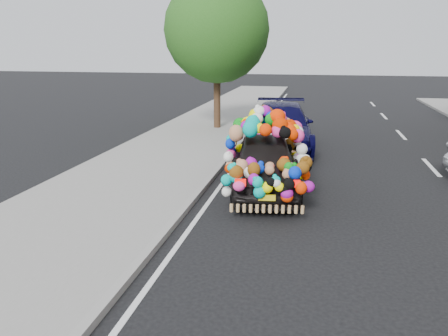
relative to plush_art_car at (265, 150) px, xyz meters
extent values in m
plane|color=black|center=(0.89, -1.94, -1.00)|extent=(100.00, 100.00, 0.00)
cube|color=gray|center=(-3.41, -1.94, -0.94)|extent=(4.00, 60.00, 0.12)
cube|color=gray|center=(-1.46, -1.94, -0.94)|extent=(0.15, 60.00, 0.13)
cylinder|color=#332114|center=(-2.91, 7.56, 0.36)|extent=(0.28, 0.28, 2.73)
sphere|color=#1E5215|center=(-2.91, 7.56, 3.03)|extent=(4.20, 4.20, 4.20)
imported|color=black|center=(0.00, 0.00, -0.34)|extent=(2.10, 4.07, 1.32)
cube|color=red|center=(-0.25, -2.02, -0.22)|extent=(0.23, 0.09, 0.14)
cube|color=red|center=(0.80, -1.87, -0.22)|extent=(0.23, 0.09, 0.14)
cube|color=yellow|center=(0.28, -1.95, -0.52)|extent=(0.34, 0.09, 0.12)
imported|color=#070532|center=(-0.04, 4.64, -0.24)|extent=(2.55, 5.37, 1.51)
camera|label=1|loc=(1.15, -10.12, 2.35)|focal=35.00mm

